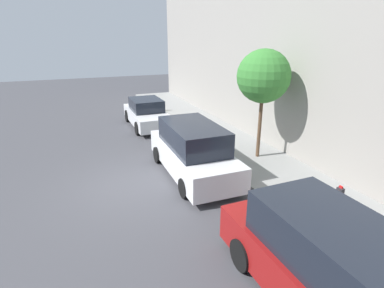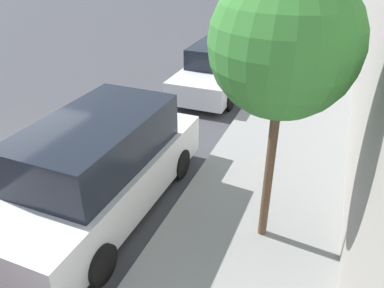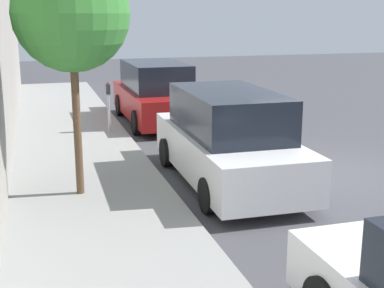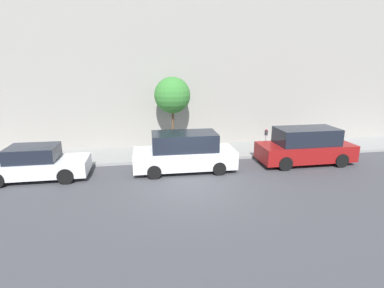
% 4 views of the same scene
% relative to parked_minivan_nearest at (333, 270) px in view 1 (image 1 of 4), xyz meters
% --- Properties ---
extents(ground_plane, '(60.00, 60.00, 0.00)m').
position_rel_parked_minivan_nearest_xyz_m(ground_plane, '(-2.27, 6.38, -0.92)').
color(ground_plane, '#424247').
extents(sidewalk, '(2.99, 32.00, 0.15)m').
position_rel_parked_minivan_nearest_xyz_m(sidewalk, '(2.72, 6.38, -0.84)').
color(sidewalk, gray).
rests_on(sidewalk, ground_plane).
extents(parked_minivan_nearest, '(2.02, 4.91, 1.90)m').
position_rel_parked_minivan_nearest_xyz_m(parked_minivan_nearest, '(0.00, 0.00, 0.00)').
color(parked_minivan_nearest, maroon).
rests_on(parked_minivan_nearest, ground_plane).
extents(parked_minivan_second, '(2.02, 4.93, 1.90)m').
position_rel_parked_minivan_nearest_xyz_m(parked_minivan_second, '(-0.06, 6.39, 0.00)').
color(parked_minivan_second, silver).
rests_on(parked_minivan_second, ground_plane).
extents(parked_sedan_third, '(1.92, 4.50, 1.54)m').
position_rel_parked_minivan_nearest_xyz_m(parked_sedan_third, '(-0.06, 13.18, -0.20)').
color(parked_sedan_third, silver).
rests_on(parked_sedan_third, ground_plane).
extents(parking_meter_near, '(0.11, 0.15, 1.37)m').
position_rel_parked_minivan_nearest_xyz_m(parking_meter_near, '(1.68, 1.48, 0.08)').
color(parking_meter_near, '#ADADB2').
rests_on(parking_meter_near, sidewalk).
extents(street_tree, '(2.03, 2.03, 4.26)m').
position_rel_parked_minivan_nearest_xyz_m(street_tree, '(2.93, 6.64, 2.46)').
color(street_tree, brown).
rests_on(street_tree, sidewalk).
extents(fire_hydrant, '(0.20, 0.20, 0.69)m').
position_rel_parked_minivan_nearest_xyz_m(fire_hydrant, '(1.58, 15.80, -0.43)').
color(fire_hydrant, gold).
rests_on(fire_hydrant, sidewalk).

